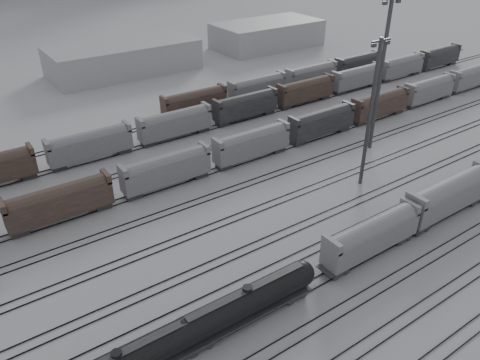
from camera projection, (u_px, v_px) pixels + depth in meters
ground at (349, 272)px, 58.45m from camera, size 900.00×900.00×0.00m
tracks at (265, 208)px, 70.87m from camera, size 220.00×71.50×0.16m
tank_car_b at (247, 302)px, 50.44m from camera, size 18.42×3.07×4.55m
hopper_car_a at (372, 235)px, 59.71m from camera, size 15.20×3.02×5.43m
hopper_car_b at (449, 194)px, 67.61m from camera, size 16.68×3.31×5.96m
light_mast_c at (371, 112)px, 71.32m from camera, size 3.81×0.61×23.83m
light_mast_d at (381, 73)px, 82.09m from camera, size 4.39×0.70×27.42m
bg_string_near at (252, 145)px, 83.78m from camera, size 151.00×3.00×5.60m
bg_string_mid at (246, 107)px, 100.11m from camera, size 151.00×3.00×5.60m
bg_string_far at (285, 82)px, 114.43m from camera, size 66.00×3.00×5.60m
warehouse_mid at (124, 58)px, 129.04m from camera, size 40.00×18.00×8.00m
warehouse_right at (267, 34)px, 153.69m from camera, size 35.00×18.00×8.00m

